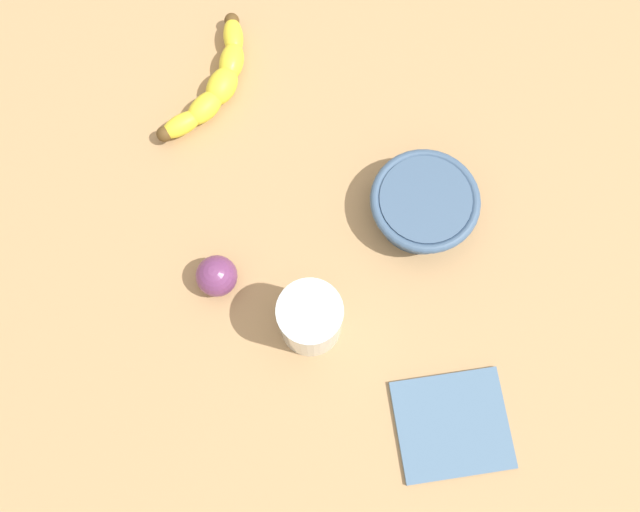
{
  "coord_description": "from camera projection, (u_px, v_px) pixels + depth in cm",
  "views": [
    {
      "loc": [
        26.35,
        6.96,
        82.68
      ],
      "look_at": [
        4.98,
        0.87,
        5.0
      ],
      "focal_mm": 38.01,
      "sensor_mm": 36.0,
      "label": 1
    }
  ],
  "objects": [
    {
      "name": "wooden_tabletop",
      "position": [
        324.0,
        225.0,
        0.86
      ],
      "size": [
        120.0,
        120.0,
        3.0
      ],
      "primitive_type": "cube",
      "color": "#AA8356",
      "rests_on": "ground"
    },
    {
      "name": "ceramic_bowl",
      "position": [
        424.0,
        204.0,
        0.82
      ],
      "size": [
        13.23,
        13.23,
        4.73
      ],
      "color": "#3D5675",
      "rests_on": "wooden_tabletop"
    },
    {
      "name": "smoothie_glass",
      "position": [
        310.0,
        319.0,
        0.76
      ],
      "size": [
        7.29,
        7.29,
        9.14
      ],
      "color": "silver",
      "rests_on": "wooden_tabletop"
    },
    {
      "name": "folded_napkin",
      "position": [
        452.0,
        425.0,
        0.77
      ],
      "size": [
        15.64,
        16.26,
        0.6
      ],
      "primitive_type": "cube",
      "rotation": [
        0.0,
        0.0,
        0.42
      ],
      "color": "slate",
      "rests_on": "wooden_tabletop"
    },
    {
      "name": "plum_fruit",
      "position": [
        217.0,
        276.0,
        0.8
      ],
      "size": [
        4.93,
        4.93,
        4.93
      ],
      "primitive_type": "sphere",
      "color": "#6B3360",
      "rests_on": "wooden_tabletop"
    },
    {
      "name": "banana",
      "position": [
        215.0,
        83.0,
        0.87
      ],
      "size": [
        20.18,
        8.29,
        3.62
      ],
      "rotation": [
        0.0,
        0.0,
        2.97
      ],
      "color": "yellow",
      "rests_on": "wooden_tabletop"
    }
  ]
}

